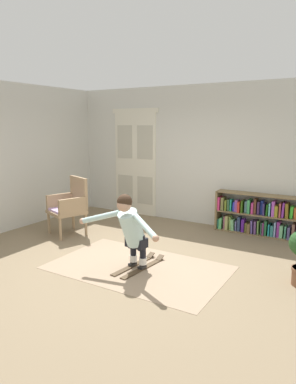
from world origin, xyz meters
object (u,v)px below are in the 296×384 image
(skis_pair, at_px, (140,265))
(person_skier, at_px, (131,227))
(wicker_chair, at_px, (70,205))
(bookshelf, at_px, (258,216))

(skis_pair, xyz_separation_m, person_skier, (-0.02, -0.20, 0.65))
(skis_pair, bearing_deg, person_skier, -95.96)
(wicker_chair, xyz_separation_m, person_skier, (1.99, -0.89, 0.09))
(bookshelf, distance_m, skis_pair, 2.77)
(wicker_chair, distance_m, person_skier, 2.18)
(wicker_chair, height_order, skis_pair, wicker_chair)
(wicker_chair, bearing_deg, person_skier, -24.02)
(wicker_chair, height_order, person_skier, person_skier)
(person_skier, bearing_deg, skis_pair, 84.04)
(bookshelf, relative_size, person_skier, 1.17)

